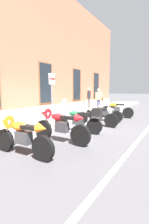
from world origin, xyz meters
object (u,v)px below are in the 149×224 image
(motorcycle_grey_naked, at_px, (103,112))
(pedestrian_tan_coat, at_px, (99,98))
(motorcycle_orange_sport, at_px, (20,134))
(motorcycle_red_sport, at_px, (59,124))
(motorcycle_white_sport, at_px, (94,114))
(parking_sign, at_px, (52,92))
(pedestrian_dark_jacket, at_px, (89,97))
(motorcycle_yellow_naked, at_px, (115,110))
(motorcycle_green_touring, at_px, (80,119))

(motorcycle_grey_naked, bearing_deg, pedestrian_tan_coat, 26.49)
(motorcycle_orange_sport, xyz_separation_m, motorcycle_red_sport, (1.46, -0.17, 0.02))
(motorcycle_red_sport, xyz_separation_m, motorcycle_white_sport, (3.00, 0.10, -0.02))
(motorcycle_grey_naked, bearing_deg, parking_sign, 159.10)
(pedestrian_tan_coat, xyz_separation_m, pedestrian_dark_jacket, (0.89, 1.25, 0.06))
(motorcycle_red_sport, bearing_deg, pedestrian_dark_jacket, 20.01)
(motorcycle_red_sport, bearing_deg, pedestrian_tan_coat, 13.86)
(motorcycle_grey_naked, height_order, motorcycle_yellow_naked, motorcycle_yellow_naked)
(motorcycle_orange_sport, xyz_separation_m, motorcycle_white_sport, (4.46, -0.07, 0.01))
(motorcycle_orange_sport, relative_size, pedestrian_dark_jacket, 1.16)
(motorcycle_yellow_naked, height_order, parking_sign, parking_sign)
(motorcycle_red_sport, distance_m, pedestrian_dark_jacket, 9.33)
(motorcycle_white_sport, height_order, pedestrian_dark_jacket, pedestrian_dark_jacket)
(motorcycle_green_touring, distance_m, pedestrian_tan_coat, 6.71)
(motorcycle_green_touring, relative_size, pedestrian_dark_jacket, 1.19)
(motorcycle_red_sport, height_order, motorcycle_white_sport, motorcycle_red_sport)
(motorcycle_red_sport, bearing_deg, motorcycle_yellow_naked, 0.36)
(pedestrian_tan_coat, bearing_deg, motorcycle_grey_naked, -153.51)
(motorcycle_orange_sport, bearing_deg, motorcycle_white_sport, -0.93)
(motorcycle_red_sport, xyz_separation_m, parking_sign, (1.39, 1.34, 1.02))
(pedestrian_tan_coat, height_order, parking_sign, parking_sign)
(motorcycle_green_touring, relative_size, motorcycle_yellow_naked, 0.95)
(pedestrian_dark_jacket, bearing_deg, motorcycle_red_sport, -159.99)
(motorcycle_yellow_naked, bearing_deg, pedestrian_tan_coat, 44.08)
(motorcycle_grey_naked, xyz_separation_m, motorcycle_yellow_naked, (1.52, -0.17, 0.01))
(motorcycle_green_touring, height_order, motorcycle_grey_naked, motorcycle_green_touring)
(motorcycle_orange_sport, distance_m, pedestrian_dark_jacket, 10.67)
(motorcycle_white_sport, bearing_deg, motorcycle_yellow_naked, -1.22)
(motorcycle_grey_naked, relative_size, pedestrian_tan_coat, 1.29)
(motorcycle_yellow_naked, height_order, pedestrian_dark_jacket, pedestrian_dark_jacket)
(motorcycle_grey_naked, bearing_deg, motorcycle_yellow_naked, -6.26)
(motorcycle_orange_sport, xyz_separation_m, motorcycle_green_touring, (2.91, -0.15, -0.01))
(pedestrian_dark_jacket, bearing_deg, pedestrian_tan_coat, -125.63)
(motorcycle_orange_sport, distance_m, motorcycle_grey_naked, 5.84)
(motorcycle_yellow_naked, height_order, pedestrian_tan_coat, pedestrian_tan_coat)
(motorcycle_orange_sport, bearing_deg, motorcycle_green_touring, -3.02)
(pedestrian_tan_coat, distance_m, parking_sign, 6.52)
(motorcycle_yellow_naked, distance_m, pedestrian_tan_coat, 2.79)
(motorcycle_red_sport, distance_m, parking_sign, 2.19)
(motorcycle_white_sport, bearing_deg, parking_sign, 142.22)
(motorcycle_red_sport, xyz_separation_m, motorcycle_grey_naked, (4.38, 0.20, -0.10))
(motorcycle_white_sport, xyz_separation_m, parking_sign, (-1.61, 1.24, 1.04))
(motorcycle_white_sport, bearing_deg, motorcycle_orange_sport, 179.07)
(motorcycle_grey_naked, xyz_separation_m, pedestrian_dark_jacket, (4.38, 2.98, 0.63))
(motorcycle_green_touring, relative_size, parking_sign, 0.91)
(motorcycle_orange_sport, height_order, motorcycle_grey_naked, motorcycle_orange_sport)
(motorcycle_red_sport, distance_m, motorcycle_grey_naked, 4.38)
(parking_sign, bearing_deg, motorcycle_green_touring, -87.49)
(motorcycle_green_touring, bearing_deg, motorcycle_yellow_naked, 0.25)
(motorcycle_white_sport, distance_m, pedestrian_tan_coat, 5.22)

